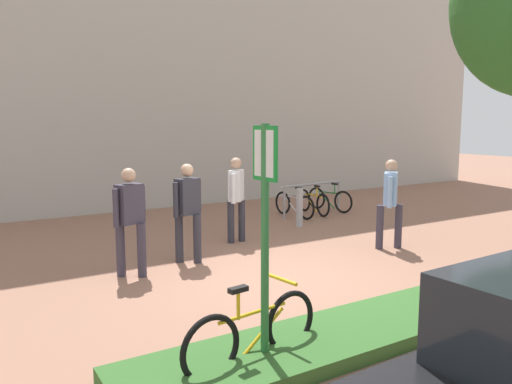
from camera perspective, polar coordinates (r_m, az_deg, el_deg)
name	(u,v)px	position (r m, az deg, el deg)	size (l,w,h in m)	color
ground_plane	(282,279)	(7.87, 3.02, -9.91)	(60.00, 60.00, 0.00)	#936651
building_facade	(121,27)	(14.79, -15.14, 17.74)	(28.00, 1.20, 10.00)	#B2ADA3
planter_strip	(402,318)	(6.43, 16.31, -13.65)	(7.00, 1.10, 0.16)	#336028
parking_sign_post	(265,211)	(4.77, 1.03, -2.18)	(0.08, 0.36, 2.40)	#2D7238
bike_at_sign	(253,332)	(5.14, -0.31, -15.71)	(1.67, 0.42, 0.86)	black
bike_rack_cluster	(313,201)	(13.35, 6.49, -1.01)	(2.09, 1.74, 0.83)	#99999E
bollard_steel	(299,208)	(11.67, 4.98, -1.78)	(0.16, 0.16, 0.90)	#ADADB2
person_shirt_white	(390,198)	(9.86, 15.06, -0.67)	(0.50, 0.44, 1.72)	#383342
person_suited_navy	(188,207)	(8.63, -7.81, -1.66)	(0.59, 0.35, 1.72)	#2D2D38
person_casual_tan	(236,194)	(10.05, -2.27, -0.25)	(0.45, 0.48, 1.72)	#2D2D38
person_suited_dark	(130,215)	(8.01, -14.19, -2.57)	(0.57, 0.37, 1.72)	#383342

